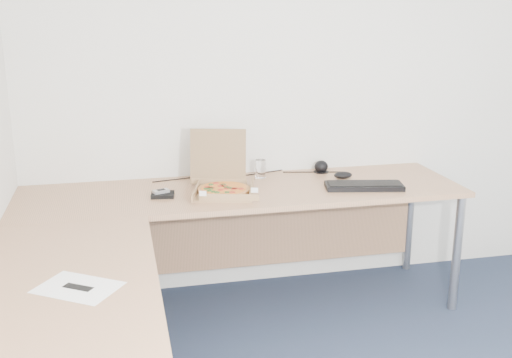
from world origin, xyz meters
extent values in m
cube|color=tan|center=(-0.50, 1.40, 0.71)|extent=(2.50, 0.70, 0.03)
cube|color=tan|center=(-1.40, 0.30, 0.71)|extent=(0.70, 1.50, 0.03)
cylinder|color=gray|center=(0.70, 1.70, 0.35)|extent=(0.05, 0.05, 0.70)
cube|color=#9F7A51|center=(-0.62, 1.33, 0.73)|extent=(0.32, 0.32, 0.01)
cube|color=#9F7A51|center=(-0.62, 1.51, 0.90)|extent=(0.32, 0.06, 0.32)
cylinder|color=#CF8545|center=(-0.62, 1.33, 0.75)|extent=(0.29, 0.29, 0.02)
cylinder|color=#D14525|center=(-0.62, 1.33, 0.76)|extent=(0.25, 0.25, 0.00)
cylinder|color=white|center=(-0.35, 1.62, 0.78)|extent=(0.06, 0.06, 0.11)
cube|color=black|center=(0.18, 1.26, 0.74)|extent=(0.46, 0.24, 0.03)
ellipsoid|color=black|center=(0.13, 1.49, 0.75)|extent=(0.11, 0.08, 0.04)
cube|color=black|center=(-0.95, 1.36, 0.74)|extent=(0.14, 0.12, 0.02)
cube|color=#B2B5BA|center=(-0.96, 1.37, 0.76)|extent=(0.09, 0.07, 0.02)
cube|color=white|center=(-1.35, 0.30, 0.73)|extent=(0.36, 0.33, 0.00)
ellipsoid|color=black|center=(0.05, 1.66, 0.77)|extent=(0.10, 0.10, 0.08)
camera|label=1|loc=(-1.17, -1.87, 1.73)|focal=43.25mm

